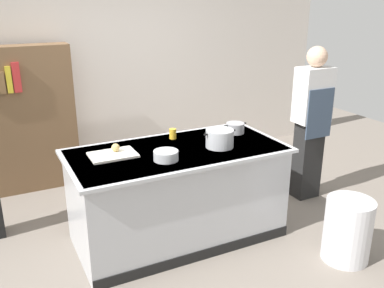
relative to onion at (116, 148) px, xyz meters
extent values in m
plane|color=slate|center=(0.53, -0.15, -0.96)|extent=(10.00, 10.00, 0.00)
cube|color=silver|center=(0.53, 1.95, 0.54)|extent=(6.40, 0.12, 3.00)
cube|color=#B7BABF|center=(0.53, -0.15, -0.51)|extent=(1.90, 0.90, 0.90)
cube|color=#B7BABF|center=(0.53, -0.15, -0.07)|extent=(1.98, 0.98, 0.03)
cube|color=black|center=(0.53, -0.60, -0.91)|extent=(1.90, 0.01, 0.10)
cube|color=silver|center=(-0.04, -0.04, -0.05)|extent=(0.40, 0.28, 0.02)
sphere|color=tan|center=(0.00, 0.00, 0.00)|extent=(0.07, 0.07, 0.07)
cylinder|color=#B7BABF|center=(0.91, -0.25, 0.03)|extent=(0.26, 0.26, 0.16)
cube|color=black|center=(0.76, -0.25, 0.08)|extent=(0.04, 0.02, 0.01)
cube|color=black|center=(1.05, -0.25, 0.08)|extent=(0.04, 0.02, 0.01)
cylinder|color=#99999E|center=(1.26, 0.04, 0.00)|extent=(0.18, 0.18, 0.10)
cube|color=black|center=(1.15, 0.04, 0.03)|extent=(0.04, 0.02, 0.01)
cube|color=black|center=(1.36, 0.04, 0.03)|extent=(0.04, 0.02, 0.01)
cylinder|color=#B7BABF|center=(0.33, -0.34, -0.02)|extent=(0.21, 0.21, 0.08)
cylinder|color=yellow|center=(0.62, 0.15, -0.01)|extent=(0.07, 0.07, 0.10)
cylinder|color=silver|center=(1.70, -1.14, -0.67)|extent=(0.41, 0.41, 0.57)
cube|color=black|center=(2.22, 0.01, -0.51)|extent=(0.28, 0.20, 0.90)
cube|color=silver|center=(2.22, 0.01, 0.24)|extent=(0.38, 0.24, 0.60)
sphere|color=#D3AA8C|center=(2.22, 0.01, 0.65)|extent=(0.22, 0.22, 0.22)
cube|color=#38475B|center=(2.22, -0.12, 0.06)|extent=(0.34, 0.02, 0.54)
cube|color=brown|center=(-0.57, 1.65, -0.11)|extent=(1.10, 0.28, 1.70)
cube|color=brown|center=(-0.78, 1.49, 0.38)|extent=(0.06, 0.03, 0.23)
cube|color=yellow|center=(-0.70, 1.49, 0.40)|extent=(0.06, 0.03, 0.29)
cube|color=red|center=(-0.62, 1.49, 0.42)|extent=(0.08, 0.03, 0.33)
camera|label=1|loc=(-0.97, -3.44, 1.27)|focal=39.78mm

